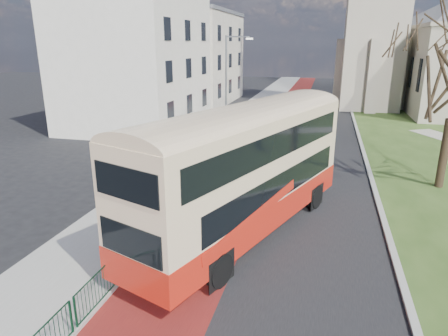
% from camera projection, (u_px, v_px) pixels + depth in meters
% --- Properties ---
extents(ground, '(160.00, 160.00, 0.00)m').
position_uv_depth(ground, '(225.00, 255.00, 14.94)').
color(ground, black).
rests_on(ground, ground).
extents(road_carriageway, '(9.00, 120.00, 0.01)m').
position_uv_depth(road_carriageway, '(302.00, 138.00, 33.06)').
color(road_carriageway, black).
rests_on(road_carriageway, ground).
extents(bus_lane, '(3.40, 120.00, 0.01)m').
position_uv_depth(bus_lane, '(270.00, 137.00, 33.70)').
color(bus_lane, '#591414').
rests_on(bus_lane, ground).
extents(pavement_west, '(4.00, 120.00, 0.12)m').
position_uv_depth(pavement_west, '(226.00, 133.00, 34.58)').
color(pavement_west, gray).
rests_on(pavement_west, ground).
extents(kerb_west, '(0.25, 120.00, 0.13)m').
position_uv_depth(kerb_west, '(249.00, 135.00, 34.11)').
color(kerb_west, '#999993').
rests_on(kerb_west, ground).
extents(kerb_east, '(0.25, 80.00, 0.13)m').
position_uv_depth(kerb_east, '(359.00, 136.00, 33.80)').
color(kerb_east, '#999993').
rests_on(kerb_east, ground).
extents(pedestrian_railing, '(0.07, 24.00, 1.12)m').
position_uv_depth(pedestrian_railing, '(186.00, 196.00, 19.17)').
color(pedestrian_railing, '#0B321D').
rests_on(pedestrian_railing, ground).
extents(street_block_near, '(10.30, 14.30, 13.00)m').
position_uv_depth(street_block_near, '(136.00, 55.00, 36.62)').
color(street_block_near, beige).
rests_on(street_block_near, ground).
extents(street_block_far, '(10.30, 16.30, 11.50)m').
position_uv_depth(street_block_far, '(193.00, 57.00, 51.63)').
color(street_block_far, '#B6AD9A').
rests_on(street_block_far, ground).
extents(streetlamp, '(2.13, 0.18, 8.00)m').
position_uv_depth(streetlamp, '(228.00, 83.00, 31.22)').
color(streetlamp, gray).
rests_on(streetlamp, pavement_west).
extents(bus, '(6.98, 12.52, 5.15)m').
position_uv_depth(bus, '(246.00, 166.00, 15.80)').
color(bus, '#B01D10').
rests_on(bus, ground).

